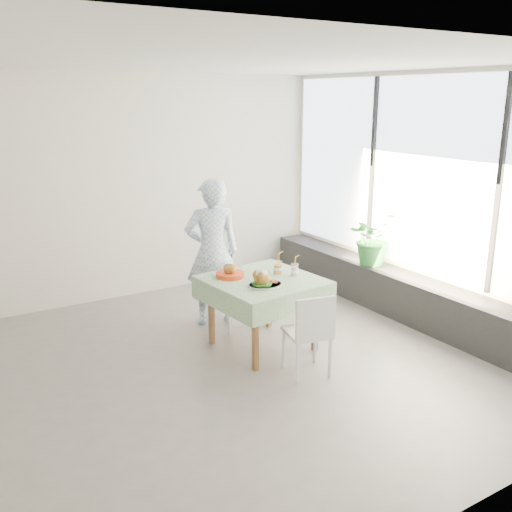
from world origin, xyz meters
TOP-DOWN VIEW (x-y plane):
  - floor at (0.00, 0.00)m, footprint 6.00×6.00m
  - ceiling at (0.00, 0.00)m, footprint 6.00×6.00m
  - wall_back at (0.00, 2.50)m, footprint 6.00×0.02m
  - wall_front at (0.00, -2.50)m, footprint 6.00×0.02m
  - wall_right at (3.00, 0.00)m, footprint 0.02×5.00m
  - window_pane at (2.97, 0.00)m, footprint 0.01×4.80m
  - window_ledge at (2.80, 0.00)m, footprint 0.40×4.80m
  - cafe_table at (0.92, 0.22)m, footprint 1.13×1.13m
  - chair_far at (0.91, 0.92)m, footprint 0.48×0.48m
  - chair_near at (0.96, -0.49)m, footprint 0.45×0.45m
  - diner at (0.80, 1.09)m, footprint 0.70×0.56m
  - main_dish at (0.80, 0.03)m, footprint 0.35×0.35m
  - juice_cup_orange at (1.14, 0.29)m, footprint 0.10×0.10m
  - juice_cup_lemonade at (1.26, 0.15)m, footprint 0.09×0.09m
  - second_dish at (0.67, 0.45)m, footprint 0.29×0.29m
  - potted_plant at (2.79, 0.65)m, footprint 0.71×0.66m

SIDE VIEW (x-z plane):
  - floor at x=0.00m, z-range 0.00..0.00m
  - chair_near at x=0.96m, z-range -0.15..0.65m
  - window_ledge at x=2.80m, z-range 0.00..0.50m
  - chair_far at x=0.91m, z-range -0.16..0.68m
  - cafe_table at x=0.92m, z-range 0.09..0.83m
  - second_dish at x=0.67m, z-range 0.71..0.85m
  - juice_cup_lemonade at x=1.26m, z-range 0.68..0.92m
  - main_dish at x=0.80m, z-range 0.71..0.89m
  - juice_cup_orange at x=1.14m, z-range 0.67..0.94m
  - potted_plant at x=2.79m, z-range 0.50..1.17m
  - diner at x=0.80m, z-range 0.00..1.67m
  - wall_back at x=0.00m, z-range 0.00..2.80m
  - wall_front at x=0.00m, z-range 0.00..2.80m
  - wall_right at x=3.00m, z-range 0.00..2.80m
  - window_pane at x=2.97m, z-range 0.56..2.74m
  - ceiling at x=0.00m, z-range 2.80..2.80m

